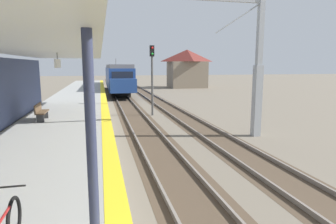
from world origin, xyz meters
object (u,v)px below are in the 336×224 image
approaching_train (118,77)px  catenary_pylon_far_side (253,68)px  rail_signal_post (152,73)px  distant_trackside_house (187,68)px  platform_bench (41,111)px

approaching_train → catenary_pylon_far_side: (5.34, -27.07, 1.43)m
rail_signal_post → distant_trackside_house: distant_trackside_house is taller
catenary_pylon_far_side → platform_bench: bearing=168.1°
approaching_train → catenary_pylon_far_side: 27.63m
catenary_pylon_far_side → platform_bench: (-10.81, 2.27, -2.23)m
approaching_train → platform_bench: approaching_train is taller
rail_signal_post → platform_bench: (-6.87, -5.46, -1.82)m
platform_bench → approaching_train: bearing=77.6°
rail_signal_post → catenary_pylon_far_side: 8.68m
catenary_pylon_far_side → approaching_train: bearing=101.2°
approaching_train → platform_bench: 25.41m
approaching_train → distant_trackside_house: size_ratio=2.97×
approaching_train → platform_bench: bearing=-102.4°
approaching_train → platform_bench: size_ratio=12.25×
approaching_train → distant_trackside_house: bearing=30.3°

